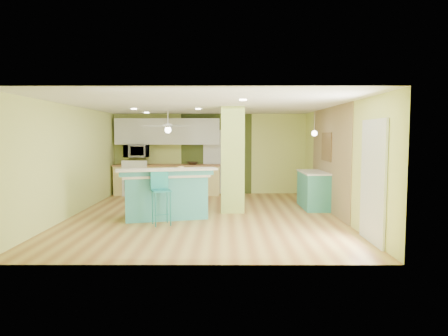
{
  "coord_description": "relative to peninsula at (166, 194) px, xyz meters",
  "views": [
    {
      "loc": [
        0.46,
        -9.01,
        1.82
      ],
      "look_at": [
        0.44,
        0.4,
        1.06
      ],
      "focal_mm": 32.0,
      "sensor_mm": 36.0,
      "label": 1
    }
  ],
  "objects": [
    {
      "name": "floor",
      "position": [
        0.85,
        0.23,
        -0.53
      ],
      "size": [
        6.0,
        7.0,
        0.01
      ],
      "primitive_type": "cube",
      "color": "#9B6736",
      "rests_on": "ground"
    },
    {
      "name": "ceiling",
      "position": [
        0.85,
        0.23,
        1.98
      ],
      "size": [
        6.0,
        7.0,
        0.01
      ],
      "primitive_type": "cube",
      "color": "white",
      "rests_on": "wall_back"
    },
    {
      "name": "wall_back",
      "position": [
        0.85,
        3.74,
        0.73
      ],
      "size": [
        6.0,
        0.01,
        2.5
      ],
      "primitive_type": "cube",
      "color": "#D4E078",
      "rests_on": "floor"
    },
    {
      "name": "wall_front",
      "position": [
        0.85,
        -3.27,
        0.73
      ],
      "size": [
        6.0,
        0.01,
        2.5
      ],
      "primitive_type": "cube",
      "color": "#D4E078",
      "rests_on": "floor"
    },
    {
      "name": "wall_left",
      "position": [
        -2.15,
        0.23,
        0.73
      ],
      "size": [
        0.01,
        7.0,
        2.5
      ],
      "primitive_type": "cube",
      "color": "#D4E078",
      "rests_on": "floor"
    },
    {
      "name": "wall_right",
      "position": [
        3.86,
        0.23,
        0.73
      ],
      "size": [
        0.01,
        7.0,
        2.5
      ],
      "primitive_type": "cube",
      "color": "#D4E078",
      "rests_on": "floor"
    },
    {
      "name": "wood_panel",
      "position": [
        3.84,
        0.83,
        0.73
      ],
      "size": [
        0.02,
        3.4,
        2.5
      ],
      "primitive_type": "cube",
      "color": "#88704E",
      "rests_on": "floor"
    },
    {
      "name": "olive_accent",
      "position": [
        1.05,
        3.72,
        0.73
      ],
      "size": [
        2.2,
        0.02,
        2.5
      ],
      "primitive_type": "cube",
      "color": "#414D1F",
      "rests_on": "floor"
    },
    {
      "name": "interior_door",
      "position": [
        1.05,
        3.69,
        0.48
      ],
      "size": [
        0.82,
        0.05,
        2.0
      ],
      "primitive_type": "cube",
      "color": "silver",
      "rests_on": "floor"
    },
    {
      "name": "french_door",
      "position": [
        3.82,
        -2.07,
        0.53
      ],
      "size": [
        0.04,
        1.08,
        2.1
      ],
      "primitive_type": "cube",
      "color": "silver",
      "rests_on": "floor"
    },
    {
      "name": "column",
      "position": [
        1.5,
        0.73,
        0.73
      ],
      "size": [
        0.55,
        0.55,
        2.5
      ],
      "primitive_type": "cube",
      "color": "#A8C059",
      "rests_on": "floor"
    },
    {
      "name": "kitchen_run",
      "position": [
        -0.45,
        3.43,
        -0.05
      ],
      "size": [
        3.25,
        0.63,
        0.94
      ],
      "color": "#E4CE77",
      "rests_on": "floor"
    },
    {
      "name": "stove",
      "position": [
        -1.4,
        3.42,
        -0.06
      ],
      "size": [
        0.76,
        0.66,
        1.08
      ],
      "color": "white",
      "rests_on": "floor"
    },
    {
      "name": "upper_cabinets",
      "position": [
        -0.45,
        3.55,
        1.43
      ],
      "size": [
        3.2,
        0.34,
        0.8
      ],
      "primitive_type": "cube",
      "color": "silver",
      "rests_on": "wall_back"
    },
    {
      "name": "microwave",
      "position": [
        -1.4,
        3.43,
        0.83
      ],
      "size": [
        0.7,
        0.48,
        0.39
      ],
      "primitive_type": "imported",
      "color": "silver",
      "rests_on": "wall_back"
    },
    {
      "name": "ceiling_fan",
      "position": [
        -0.25,
        2.23,
        1.56
      ],
      "size": [
        1.41,
        1.41,
        0.61
      ],
      "color": "silver",
      "rests_on": "ceiling"
    },
    {
      "name": "pendant_lamp",
      "position": [
        3.5,
        0.98,
        1.36
      ],
      "size": [
        0.14,
        0.14,
        0.69
      ],
      "color": "white",
      "rests_on": "ceiling"
    },
    {
      "name": "wall_decor",
      "position": [
        3.82,
        1.03,
        1.03
      ],
      "size": [
        0.03,
        0.9,
        0.7
      ],
      "primitive_type": "cube",
      "color": "brown",
      "rests_on": "wood_panel"
    },
    {
      "name": "peninsula",
      "position": [
        0.0,
        0.0,
        0.0
      ],
      "size": [
        2.2,
        1.58,
        1.13
      ],
      "rotation": [
        0.0,
        0.0,
        0.25
      ],
      "color": "teal",
      "rests_on": "floor"
    },
    {
      "name": "bar_stool",
      "position": [
        -0.0,
        -0.67,
        0.22
      ],
      "size": [
        0.47,
        0.47,
        1.1
      ],
      "rotation": [
        0.0,
        0.0,
        0.37
      ],
      "color": "teal",
      "rests_on": "floor"
    },
    {
      "name": "side_counter",
      "position": [
        3.55,
        1.22,
        -0.06
      ],
      "size": [
        0.61,
        1.44,
        0.92
      ],
      "color": "teal",
      "rests_on": "floor"
    },
    {
      "name": "fruit_bowl",
      "position": [
        0.33,
        3.41,
        0.46
      ],
      "size": [
        0.4,
        0.4,
        0.08
      ],
      "primitive_type": "imported",
      "rotation": [
        0.0,
        0.0,
        0.2
      ],
      "color": "#352415",
      "rests_on": "kitchen_run"
    },
    {
      "name": "canister",
      "position": [
        0.35,
        -0.05,
        0.54
      ],
      "size": [
        0.13,
        0.13,
        0.17
      ],
      "primitive_type": "cylinder",
      "color": "yellow",
      "rests_on": "peninsula"
    }
  ]
}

